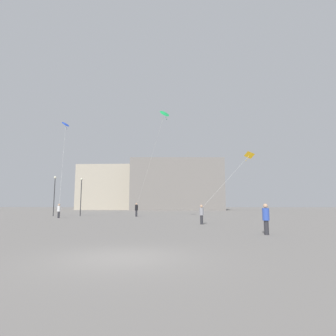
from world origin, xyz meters
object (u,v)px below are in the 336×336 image
person_in_black (136,209)px  kite_amber_delta (248,156)px  kite_emerald_diamond (165,114)px  lamppost_east (81,191)px  person_in_white (59,210)px  person_in_blue (266,218)px  building_centre_hall (177,185)px  building_left_hall (121,188)px  lamppost_west (55,190)px  person_in_grey (202,214)px  kite_cobalt_diamond (66,125)px

person_in_black → kite_amber_delta: 16.28m
kite_emerald_diamond → lamppost_east: bearing=150.1°
person_in_black → person_in_white: person_in_black is taller
kite_emerald_diamond → lamppost_east: (-12.49, 7.17, -8.59)m
person_in_blue → kite_emerald_diamond: bearing=99.1°
kite_amber_delta → building_centre_hall: (-10.07, 47.68, 0.10)m
building_left_hall → lamppost_east: bearing=-82.9°
person_in_blue → lamppost_west: bearing=120.8°
person_in_grey → person_in_blue: bearing=-79.7°
person_in_grey → lamppost_west: (-20.25, 14.92, 2.86)m
building_left_hall → kite_amber_delta: bearing=-63.1°
kite_cobalt_diamond → building_centre_hall: (14.30, 41.84, -5.88)m
kite_amber_delta → lamppost_east: (-22.06, 6.78, -3.48)m
person_in_blue → building_centre_hall: bearing=81.5°
kite_emerald_diamond → building_centre_hall: building_centre_hall is taller
person_in_black → kite_cobalt_diamond: size_ratio=0.15×
kite_cobalt_diamond → person_in_black: bearing=0.3°
person_in_white → lamppost_west: lamppost_west is taller
kite_amber_delta → building_centre_hall: bearing=101.9°
person_in_blue → kite_amber_delta: (2.65, 15.68, 6.13)m
kite_cobalt_diamond → building_left_hall: kite_cobalt_diamond is taller
kite_amber_delta → person_in_black: bearing=157.0°
person_in_black → person_in_grey: bearing=175.3°
person_in_white → kite_cobalt_diamond: size_ratio=0.14×
person_in_blue → kite_cobalt_diamond: bearing=120.1°
lamppost_east → lamppost_west: lamppost_west is taller
person_in_blue → kite_amber_delta: kite_amber_delta is taller
person_in_grey → kite_emerald_diamond: 14.11m
person_in_white → kite_amber_delta: 23.46m
person_in_grey → person_in_white: (-16.80, 9.36, 0.06)m
person_in_black → building_left_hall: size_ratio=0.07×
kite_amber_delta → kite_cobalt_diamond: (-24.37, 5.84, 5.98)m
kite_cobalt_diamond → lamppost_west: bearing=146.9°
lamppost_east → lamppost_west: (-4.01, 0.16, 0.16)m
person_in_white → building_centre_hall: size_ratio=0.07×
person_in_blue → lamppost_west: lamppost_west is taller
building_left_hall → building_centre_hall: building_centre_hall is taller
person_in_black → kite_emerald_diamond: (4.34, -6.29, 11.17)m
kite_amber_delta → kite_emerald_diamond: size_ratio=0.77×
building_centre_hall → lamppost_east: (-11.99, -40.90, -3.58)m
person_in_white → kite_amber_delta: kite_amber_delta is taller
person_in_white → lamppost_east: size_ratio=0.32×
kite_emerald_diamond → kite_amber_delta: bearing=2.3°
kite_emerald_diamond → lamppost_west: size_ratio=2.01×
kite_cobalt_diamond → building_centre_hall: bearing=71.1°
building_left_hall → lamppost_east: 48.98m
person_in_black → person_in_blue: 24.33m
person_in_blue → person_in_white: person_in_white is taller
kite_emerald_diamond → lamppost_east: 16.77m
building_centre_hall → lamppost_east: 42.77m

